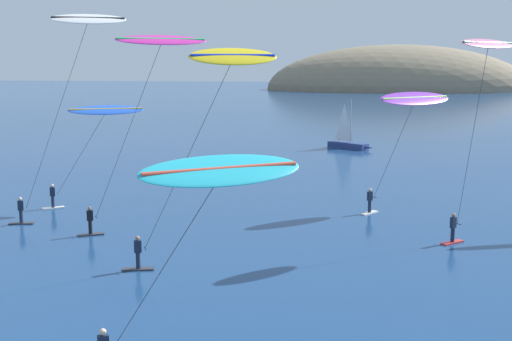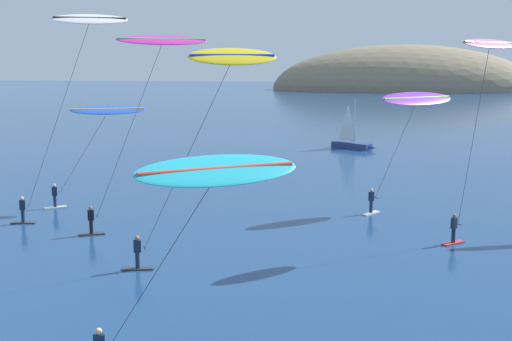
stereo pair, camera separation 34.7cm
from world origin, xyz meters
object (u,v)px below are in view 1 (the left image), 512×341
object	(u,v)px
kitesurfer_blue	(102,117)
kitesurfer_cyan	(214,183)
sailboat_near	(350,143)
kitesurfer_yellow	(224,77)
kitesurfer_purple	(413,105)
kitesurfer_pink	(485,63)
kitesurfer_white	(82,37)
kitesurfer_magenta	(155,57)

from	to	relation	value
kitesurfer_blue	kitesurfer_cyan	distance (m)	25.03
sailboat_near	kitesurfer_yellow	bearing A→B (deg)	-98.91
kitesurfer_yellow	kitesurfer_purple	size ratio (longest dim) A/B	1.34
kitesurfer_pink	kitesurfer_blue	xyz separation A→B (m)	(-24.04, 5.05, -3.70)
kitesurfer_white	kitesurfer_cyan	distance (m)	22.07
kitesurfer_magenta	kitesurfer_purple	size ratio (longest dim) A/B	1.45
kitesurfer_white	kitesurfer_blue	bearing A→B (deg)	96.98
kitesurfer_yellow	kitesurfer_cyan	distance (m)	11.14
kitesurfer_white	kitesurfer_purple	bearing A→B (deg)	16.97
sailboat_near	kitesurfer_pink	xyz separation A→B (m)	(6.66, -37.05, 9.25)
kitesurfer_white	kitesurfer_cyan	world-z (taller)	kitesurfer_white
sailboat_near	kitesurfer_blue	bearing A→B (deg)	-118.51
kitesurfer_pink	kitesurfer_blue	world-z (taller)	kitesurfer_pink
kitesurfer_white	kitesurfer_purple	distance (m)	21.94
kitesurfer_pink	kitesurfer_purple	size ratio (longest dim) A/B	1.41
kitesurfer_cyan	kitesurfer_purple	bearing A→B (deg)	69.88
kitesurfer_white	kitesurfer_cyan	bearing A→B (deg)	-56.84
kitesurfer_magenta	kitesurfer_yellow	distance (m)	7.87
kitesurfer_yellow	kitesurfer_blue	world-z (taller)	kitesurfer_yellow
kitesurfer_white	kitesurfer_purple	size ratio (longest dim) A/B	1.62
sailboat_near	kitesurfer_purple	distance (m)	30.58
kitesurfer_magenta	kitesurfer_white	bearing A→B (deg)	163.77
kitesurfer_yellow	kitesurfer_blue	xyz separation A→B (m)	(-10.59, 11.31, -3.07)
kitesurfer_pink	kitesurfer_yellow	xyz separation A→B (m)	(-13.45, -6.26, -0.63)
kitesurfer_yellow	kitesurfer_purple	world-z (taller)	kitesurfer_yellow
kitesurfer_white	kitesurfer_purple	xyz separation A→B (m)	(20.56, 6.27, -4.41)
kitesurfer_blue	kitesurfer_pink	bearing A→B (deg)	-11.87
kitesurfer_blue	kitesurfer_purple	world-z (taller)	kitesurfer_purple
kitesurfer_pink	kitesurfer_magenta	world-z (taller)	kitesurfer_magenta
kitesurfer_pink	kitesurfer_cyan	world-z (taller)	kitesurfer_pink
kitesurfer_pink	kitesurfer_cyan	size ratio (longest dim) A/B	1.61
sailboat_near	kitesurfer_magenta	distance (m)	40.41
kitesurfer_magenta	kitesurfer_purple	distance (m)	17.67
kitesurfer_blue	kitesurfer_magenta	bearing A→B (deg)	-44.61
kitesurfer_purple	kitesurfer_white	bearing A→B (deg)	-163.03
sailboat_near	kitesurfer_magenta	xyz separation A→B (m)	(-11.90, -37.40, 9.62)
sailboat_near	kitesurfer_blue	xyz separation A→B (m)	(-17.38, -31.99, 5.55)
kitesurfer_yellow	kitesurfer_magenta	bearing A→B (deg)	130.87
kitesurfer_white	kitesurfer_cyan	xyz separation A→B (m)	(11.70, -17.91, -5.40)
kitesurfer_magenta	kitesurfer_yellow	size ratio (longest dim) A/B	1.08
sailboat_near	kitesurfer_pink	size ratio (longest dim) A/B	0.50
kitesurfer_magenta	kitesurfer_blue	world-z (taller)	kitesurfer_magenta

